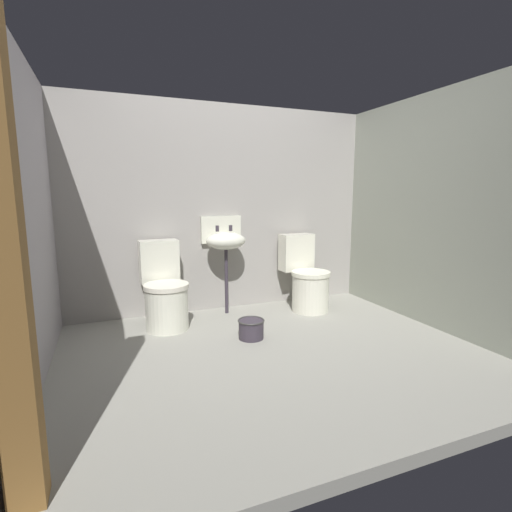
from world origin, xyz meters
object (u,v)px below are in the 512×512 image
Objects in this scene: toilet_left at (164,292)px; sink at (225,240)px; wooden_door_post at (1,240)px; toilet_right at (306,279)px; bucket at (251,328)px.

sink reaches higher than toilet_left.
wooden_door_post is 2.71× the size of toilet_left.
toilet_right is at bearing -12.73° from sink.
wooden_door_post reaches higher than sink.
toilet_left is 0.79× the size of sink.
wooden_door_post is at bearing 63.61° from toilet_left.
wooden_door_post is at bearing -125.19° from sink.
wooden_door_post is 2.54m from sink.
toilet_left is 0.89m from bucket.
toilet_left is 3.42× the size of bucket.
wooden_door_post is 2.71× the size of toilet_right.
toilet_left is at bearing -2.72° from toilet_right.
bucket is at bearing 41.90° from wooden_door_post.
toilet_right is 0.96m from sink.
toilet_right is 3.42× the size of bucket.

